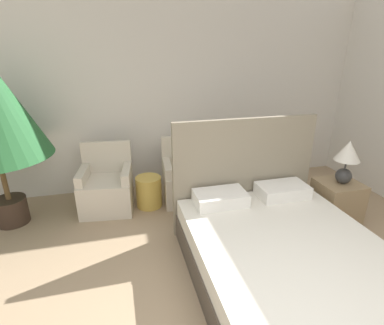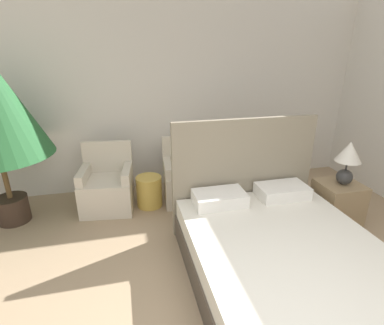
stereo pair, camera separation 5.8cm
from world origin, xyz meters
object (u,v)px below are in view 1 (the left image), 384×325
Objects in this scene: bed at (279,249)px; table_lamp at (347,157)px; nightstand at (336,202)px; armchair_near_window_right at (187,181)px; side_table at (149,192)px; armchair_near_window_left at (107,190)px.

bed is 3.77× the size of table_lamp.
bed is 1.33m from nightstand.
armchair_near_window_right is at bearing 147.54° from table_lamp.
bed reaches higher than table_lamp.
armchair_near_window_left is at bearing 174.23° from side_table.
armchair_near_window_left is at bearing 159.09° from table_lamp.
armchair_near_window_left is 2.94m from nightstand.
side_table is at bearing 155.68° from table_lamp.
nightstand reaches higher than side_table.
bed is at bearing -151.07° from table_lamp.
armchair_near_window_left is 3.02m from table_lamp.
armchair_near_window_left and armchair_near_window_right have the same top height.
nightstand is 0.60m from table_lamp.
nightstand is (1.65, -1.04, -0.01)m from armchair_near_window_right.
side_table is (-1.04, 1.65, -0.07)m from bed.
armchair_near_window_right is at bearing 7.25° from armchair_near_window_left.
armchair_near_window_left is 1.62× the size of nightstand.
table_lamp is at bearing -13.67° from armchair_near_window_left.
nightstand is (1.16, 0.66, -0.01)m from bed.
armchair_near_window_left is (-1.59, 1.71, 0.00)m from bed.
nightstand is 1.03× the size of table_lamp.
armchair_near_window_right is at bearing 147.68° from nightstand.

